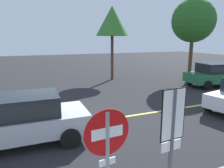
% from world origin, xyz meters
% --- Properties ---
extents(ground_plane, '(80.00, 80.00, 0.00)m').
position_xyz_m(ground_plane, '(0.00, 0.00, 0.00)').
color(ground_plane, '#262628').
extents(lane_marking_centre, '(28.00, 0.16, 0.01)m').
position_xyz_m(lane_marking_centre, '(3.00, 0.00, 0.01)').
color(lane_marking_centre, '#E0D14C').
extents(stop_sign, '(0.76, 0.07, 2.34)m').
position_xyz_m(stop_sign, '(0.01, -5.08, 1.60)').
color(stop_sign, gray).
rests_on(stop_sign, ground_plane).
extents(speed_limit_sign, '(0.54, 0.06, 2.52)m').
position_xyz_m(speed_limit_sign, '(1.33, -4.98, 1.76)').
color(speed_limit_sign, '#4C4C51').
rests_on(speed_limit_sign, ground_plane).
extents(car_silver_near_curb, '(4.54, 2.07, 1.62)m').
position_xyz_m(car_silver_near_curb, '(-1.39, -0.83, 0.82)').
color(car_silver_near_curb, '#B7BABF').
rests_on(car_silver_near_curb, ground_plane).
extents(car_green_crossing, '(4.57, 2.54, 1.68)m').
position_xyz_m(car_green_crossing, '(11.74, 3.16, 0.84)').
color(car_green_crossing, '#236B3D').
rests_on(car_green_crossing, ground_plane).
extents(tree_left_verge, '(2.66, 2.66, 6.01)m').
position_xyz_m(tree_left_verge, '(5.73, 8.41, 4.79)').
color(tree_left_verge, '#513823').
rests_on(tree_left_verge, ground_plane).
extents(tree_centre_verge, '(3.51, 3.51, 6.60)m').
position_xyz_m(tree_centre_verge, '(11.88, 5.98, 4.83)').
color(tree_centre_verge, '#513823').
rests_on(tree_centre_verge, ground_plane).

